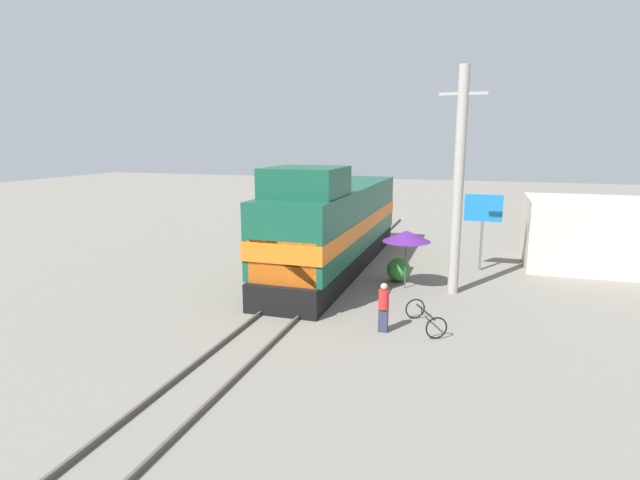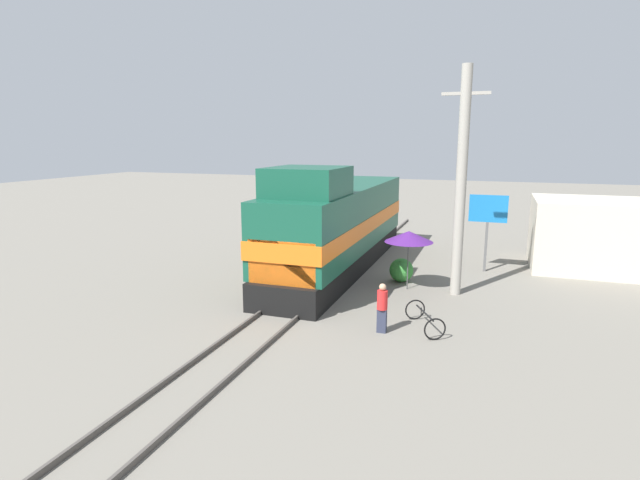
{
  "view_description": "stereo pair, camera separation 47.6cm",
  "coord_description": "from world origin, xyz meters",
  "views": [
    {
      "loc": [
        6.49,
        -19.02,
        6.16
      ],
      "look_at": [
        1.2,
        -2.61,
        2.67
      ],
      "focal_mm": 28.0,
      "sensor_mm": 36.0,
      "label": 1
    },
    {
      "loc": [
        6.94,
        -18.87,
        6.16
      ],
      "look_at": [
        1.2,
        -2.61,
        2.67
      ],
      "focal_mm": 28.0,
      "sensor_mm": 36.0,
      "label": 2
    }
  ],
  "objects": [
    {
      "name": "bicycle",
      "position": [
        5.0,
        -3.05,
        0.37
      ],
      "size": [
        1.52,
        2.01,
        0.72
      ],
      "rotation": [
        0.0,
        0.0,
        -2.65
      ],
      "color": "black",
      "rests_on": "ground_plane"
    },
    {
      "name": "building_block_distant",
      "position": [
        12.8,
        7.55,
        1.68
      ],
      "size": [
        8.1,
        4.62,
        3.35
      ],
      "primitive_type": "cube",
      "color": "beige",
      "rests_on": "ground_plane"
    },
    {
      "name": "person_bystander",
      "position": [
        3.74,
        -3.78,
        0.89
      ],
      "size": [
        0.34,
        0.34,
        1.64
      ],
      "color": "#2D3347",
      "rests_on": "ground_plane"
    },
    {
      "name": "ground_plane",
      "position": [
        0.0,
        0.0,
        0.0
      ],
      "size": [
        120.0,
        120.0,
        0.0
      ],
      "primitive_type": "plane",
      "color": "slate"
    },
    {
      "name": "billboard_sign",
      "position": [
        6.67,
        5.39,
        2.7
      ],
      "size": [
        1.72,
        0.12,
        3.63
      ],
      "color": "#595959",
      "rests_on": "ground_plane"
    },
    {
      "name": "locomotive",
      "position": [
        0.0,
        3.21,
        2.15
      ],
      "size": [
        3.07,
        14.51,
        5.1
      ],
      "color": "black",
      "rests_on": "ground_plane"
    },
    {
      "name": "vendor_umbrella",
      "position": [
        3.7,
        1.3,
        2.24
      ],
      "size": [
        2.01,
        2.01,
        2.47
      ],
      "color": "#4C4C4C",
      "rests_on": "ground_plane"
    },
    {
      "name": "shrub_cluster",
      "position": [
        3.26,
        2.28,
        0.52
      ],
      "size": [
        1.04,
        1.04,
        1.04
      ],
      "primitive_type": "sphere",
      "color": "#388C38",
      "rests_on": "ground_plane"
    },
    {
      "name": "utility_pole",
      "position": [
        5.65,
        1.26,
        4.51
      ],
      "size": [
        1.8,
        0.42,
        8.92
      ],
      "color": "#9E998E",
      "rests_on": "ground_plane"
    },
    {
      "name": "rail_far",
      "position": [
        0.72,
        0.0,
        0.07
      ],
      "size": [
        0.08,
        38.16,
        0.15
      ],
      "primitive_type": "cube",
      "color": "#4C4742",
      "rests_on": "ground_plane"
    },
    {
      "name": "rail_near",
      "position": [
        -0.72,
        0.0,
        0.07
      ],
      "size": [
        0.08,
        38.16,
        0.15
      ],
      "primitive_type": "cube",
      "color": "#4C4742",
      "rests_on": "ground_plane"
    }
  ]
}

